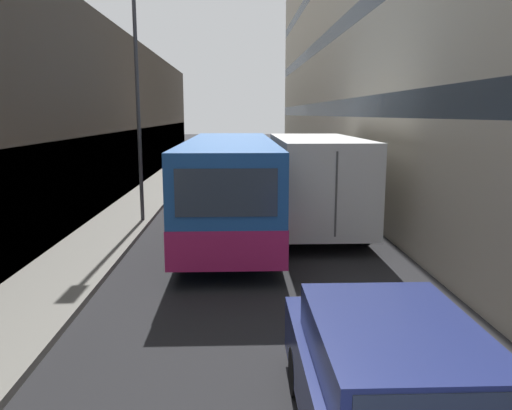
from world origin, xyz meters
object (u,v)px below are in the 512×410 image
Objects in this scene: street_lamp at (136,46)px; bus at (230,184)px; car_hatchback at (395,394)px; box_truck at (311,177)px; panel_van at (209,165)px.

bus is at bearing -25.28° from street_lamp.
car_hatchback is 0.43× the size of bus.
box_truck reaches higher than bus.
bus is at bearing 100.11° from car_hatchback.
car_hatchback is 10.38m from bus.
street_lamp is at bearing 112.22° from car_hatchback.
street_lamp reaches higher than box_truck.
box_truck is 1.05× the size of street_lamp.
panel_van is at bearing 78.10° from street_lamp.
box_truck reaches higher than panel_van.
box_truck is at bearing -65.77° from panel_van.
bus is 1.27× the size of street_lamp.
car_hatchback is at bearing -81.33° from panel_van.
street_lamp is (-4.72, 11.56, 4.87)m from car_hatchback.
street_lamp reaches higher than panel_van.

